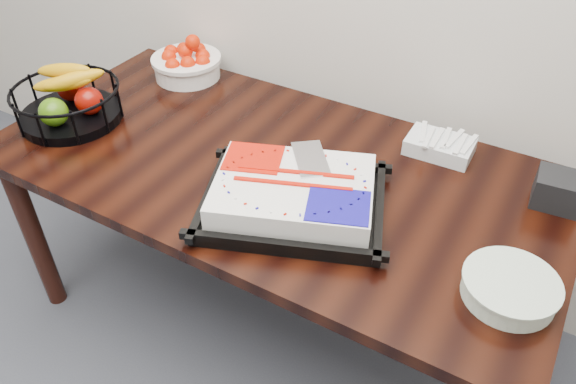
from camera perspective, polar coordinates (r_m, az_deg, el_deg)
The scene contains 7 objects.
table at distance 1.81m, azimuth -1.57°, elevation 0.72°, with size 1.80×0.90×0.75m.
cake_tray at distance 1.56m, azimuth 0.57°, elevation -0.34°, with size 0.61×0.54×0.10m.
tangerine_bowl at distance 2.26m, azimuth -10.30°, elevation 13.12°, with size 0.27×0.27×0.17m.
fruit_basket at distance 2.08m, azimuth -21.53°, elevation 8.69°, with size 0.36×0.36×0.19m.
plate_stack at distance 1.44m, azimuth 21.60°, elevation -9.08°, with size 0.23×0.23×0.06m.
fork_bag at distance 1.86m, azimuth 15.16°, elevation 4.59°, with size 0.21×0.14×0.06m.
napkin_box at distance 1.75m, azimuth 25.82°, elevation 0.15°, with size 0.13×0.11×0.09m, color black.
Camera 1 is at (0.76, 0.80, 1.79)m, focal length 35.00 mm.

